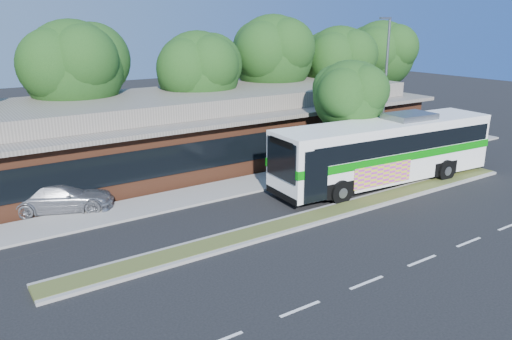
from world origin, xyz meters
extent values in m
plane|color=black|center=(0.00, 0.00, 0.00)|extent=(120.00, 120.00, 0.00)
cube|color=#444F21|center=(0.00, 0.60, 0.07)|extent=(26.00, 1.10, 0.15)
cube|color=gray|center=(0.00, 6.40, 0.06)|extent=(44.00, 2.60, 0.12)
cube|color=brown|center=(0.00, 13.00, 1.60)|extent=(32.00, 10.00, 3.20)
cube|color=#696158|center=(0.00, 13.00, 3.32)|extent=(33.20, 11.20, 0.24)
cube|color=#696158|center=(0.00, 13.00, 3.95)|extent=(30.00, 8.00, 1.00)
cube|color=black|center=(0.00, 7.97, 1.70)|extent=(30.00, 0.06, 1.60)
cylinder|color=slate|center=(9.60, 6.00, 4.50)|extent=(0.16, 0.16, 9.00)
cube|color=slate|center=(9.20, 6.00, 9.00)|extent=(0.90, 0.18, 0.14)
cylinder|color=black|center=(-7.00, 16.00, 2.10)|extent=(0.44, 0.44, 4.20)
sphere|color=#153913|center=(-7.00, 16.00, 6.00)|extent=(6.00, 6.00, 6.00)
sphere|color=#153913|center=(-5.65, 16.45, 6.48)|extent=(4.68, 4.68, 4.68)
cylinder|color=black|center=(1.00, 15.00, 1.89)|extent=(0.44, 0.44, 3.78)
sphere|color=#153913|center=(1.00, 15.00, 5.46)|extent=(5.60, 5.60, 5.60)
sphere|color=#153913|center=(2.26, 15.42, 5.91)|extent=(4.37, 4.37, 4.37)
cylinder|color=black|center=(8.00, 16.00, 2.21)|extent=(0.44, 0.44, 4.41)
sphere|color=#153913|center=(8.00, 16.00, 6.27)|extent=(6.20, 6.20, 6.20)
sphere|color=#153913|center=(9.39, 16.46, 6.77)|extent=(4.84, 4.84, 4.84)
cylinder|color=black|center=(14.00, 15.00, 1.93)|extent=(0.44, 0.44, 3.86)
sphere|color=#153913|center=(14.00, 15.00, 5.60)|extent=(5.80, 5.80, 5.80)
sphere|color=#153913|center=(15.30, 15.43, 6.07)|extent=(4.52, 4.52, 4.52)
cylinder|color=black|center=(20.00, 16.00, 2.06)|extent=(0.44, 0.44, 4.12)
sphere|color=#153913|center=(20.00, 16.00, 5.92)|extent=(6.00, 6.00, 6.00)
sphere|color=#153913|center=(21.35, 16.45, 6.40)|extent=(4.68, 4.68, 4.68)
cube|color=white|center=(6.00, 2.47, 1.96)|extent=(13.84, 3.91, 3.14)
cube|color=black|center=(6.34, 2.45, 2.59)|extent=(12.75, 3.89, 0.94)
cube|color=white|center=(6.00, 2.47, 3.39)|extent=(13.86, 3.94, 0.30)
cube|color=#057D0A|center=(6.00, 2.47, 1.86)|extent=(13.91, 3.99, 0.43)
cube|color=black|center=(-0.83, 2.99, 2.33)|extent=(0.26, 2.55, 1.95)
cube|color=black|center=(12.83, 1.96, 2.70)|extent=(0.25, 2.38, 1.26)
cube|color=#C73AB7|center=(4.41, 1.10, 1.14)|extent=(3.86, 0.35, 1.14)
cube|color=slate|center=(7.70, 2.35, 3.69)|extent=(2.86, 2.02, 0.34)
cylinder|color=black|center=(1.69, 1.36, 0.63)|extent=(1.28, 0.50, 1.25)
cylinder|color=black|center=(1.91, 4.21, 0.63)|extent=(1.28, 0.50, 1.25)
cylinder|color=black|center=(9.30, 0.80, 0.63)|extent=(1.28, 0.50, 1.25)
cylinder|color=black|center=(9.51, 3.64, 0.63)|extent=(1.28, 0.50, 1.25)
imported|color=#A3A4AA|center=(-10.19, 8.23, 0.72)|extent=(5.37, 3.77, 1.44)
cylinder|color=black|center=(6.00, 5.48, 1.64)|extent=(0.44, 0.44, 3.27)
sphere|color=#153913|center=(6.00, 5.48, 4.56)|extent=(4.28, 4.28, 4.28)
sphere|color=#153913|center=(6.96, 5.80, 4.90)|extent=(3.34, 3.34, 3.34)
camera|label=1|loc=(-15.00, -15.83, 8.87)|focal=35.00mm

